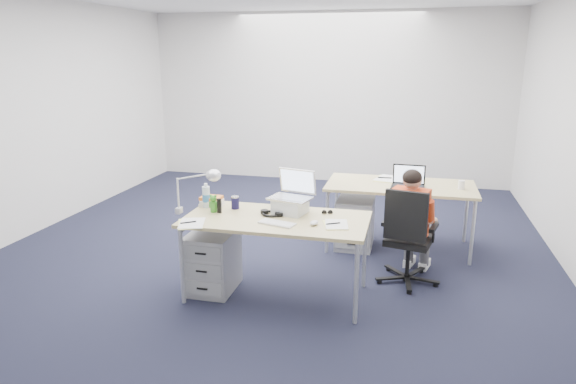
{
  "coord_description": "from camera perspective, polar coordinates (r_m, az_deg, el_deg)",
  "views": [
    {
      "loc": [
        1.41,
        -5.07,
        2.11
      ],
      "look_at": [
        0.31,
        -0.51,
        0.85
      ],
      "focal_mm": 32.0,
      "sensor_mm": 36.0,
      "label": 1
    }
  ],
  "objects": [
    {
      "name": "drawer_pedestal_far",
      "position": [
        5.83,
        7.44,
        -3.42
      ],
      "size": [
        0.4,
        0.5,
        0.55
      ],
      "primitive_type": "cube",
      "color": "#999A9E",
      "rests_on": "ground"
    },
    {
      "name": "desk_lamp",
      "position": [
        4.6,
        -10.65,
        0.17
      ],
      "size": [
        0.4,
        0.19,
        0.44
      ],
      "primitive_type": null,
      "rotation": [
        0.0,
        0.0,
        0.14
      ],
      "color": "silver",
      "rests_on": "desk_near"
    },
    {
      "name": "office_chair",
      "position": [
        5.01,
        13.12,
        -6.95
      ],
      "size": [
        0.71,
        0.71,
        0.94
      ],
      "rotation": [
        0.0,
        0.0,
        -0.21
      ],
      "color": "black",
      "rests_on": "ground"
    },
    {
      "name": "far_cup",
      "position": [
        5.72,
        18.71,
        0.76
      ],
      "size": [
        0.08,
        0.08,
        0.09
      ],
      "primitive_type": "cylinder",
      "rotation": [
        0.0,
        0.0,
        -0.24
      ],
      "color": "white",
      "rests_on": "desk_far"
    },
    {
      "name": "seated_person",
      "position": [
        5.06,
        13.7,
        -3.32
      ],
      "size": [
        0.42,
        0.63,
        1.09
      ],
      "rotation": [
        0.0,
        0.0,
        -0.26
      ],
      "color": "#BD3E1B",
      "rests_on": "ground"
    },
    {
      "name": "sunglasses",
      "position": [
        4.6,
        4.38,
        -2.28
      ],
      "size": [
        0.11,
        0.07,
        0.02
      ],
      "primitive_type": null,
      "rotation": [
        0.0,
        0.0,
        0.26
      ],
      "color": "black",
      "rests_on": "desk_near"
    },
    {
      "name": "floor",
      "position": [
        5.67,
        -1.81,
        -6.82
      ],
      "size": [
        7.0,
        7.0,
        0.0
      ],
      "primitive_type": "plane",
      "color": "black",
      "rests_on": "ground"
    },
    {
      "name": "silver_laptop",
      "position": [
        4.56,
        0.24,
        -0.09
      ],
      "size": [
        0.41,
        0.36,
        0.38
      ],
      "primitive_type": null,
      "rotation": [
        0.0,
        0.0,
        -0.24
      ],
      "color": "silver",
      "rests_on": "desk_near"
    },
    {
      "name": "book_stack",
      "position": [
        4.87,
        -8.48,
        -1.02
      ],
      "size": [
        0.23,
        0.19,
        0.09
      ],
      "primitive_type": "cube",
      "rotation": [
        0.0,
        0.0,
        0.18
      ],
      "color": "silver",
      "rests_on": "desk_near"
    },
    {
      "name": "computer_mouse",
      "position": [
        4.3,
        2.92,
        -3.45
      ],
      "size": [
        0.09,
        0.11,
        0.04
      ],
      "primitive_type": "ellipsoid",
      "rotation": [
        0.0,
        0.0,
        -0.24
      ],
      "color": "white",
      "rests_on": "desk_near"
    },
    {
      "name": "bear_figurine",
      "position": [
        4.67,
        -8.29,
        -1.24
      ],
      "size": [
        0.1,
        0.08,
        0.16
      ],
      "primitive_type": null,
      "rotation": [
        0.0,
        0.0,
        0.25
      ],
      "color": "#227C21",
      "rests_on": "desk_near"
    },
    {
      "name": "cordless_phone",
      "position": [
        4.64,
        -7.64,
        -1.53
      ],
      "size": [
        0.04,
        0.03,
        0.13
      ],
      "primitive_type": "cube",
      "rotation": [
        0.0,
        0.0,
        -0.27
      ],
      "color": "black",
      "rests_on": "desk_near"
    },
    {
      "name": "desk_near",
      "position": [
        4.5,
        -1.32,
        -3.46
      ],
      "size": [
        1.6,
        0.8,
        0.73
      ],
      "color": "tan",
      "rests_on": "ground"
    },
    {
      "name": "room",
      "position": [
        5.27,
        -1.96,
        10.73
      ],
      "size": [
        6.02,
        7.02,
        2.8
      ],
      "color": "silver",
      "rests_on": "ground"
    },
    {
      "name": "desk_far",
      "position": [
        5.77,
        12.37,
        0.38
      ],
      "size": [
        1.6,
        0.8,
        0.73
      ],
      "color": "tan",
      "rests_on": "ground"
    },
    {
      "name": "wireless_keyboard",
      "position": [
        4.32,
        -1.22,
        -3.48
      ],
      "size": [
        0.33,
        0.21,
        0.02
      ],
      "primitive_type": "cube",
      "rotation": [
        0.0,
        0.0,
        -0.28
      ],
      "color": "white",
      "rests_on": "desk_near"
    },
    {
      "name": "can_koozie",
      "position": [
        4.75,
        -5.89,
        -1.16
      ],
      "size": [
        0.09,
        0.09,
        0.12
      ],
      "primitive_type": "cylinder",
      "rotation": [
        0.0,
        0.0,
        -0.23
      ],
      "color": "#151239",
      "rests_on": "desk_near"
    },
    {
      "name": "headphones",
      "position": [
        4.56,
        -1.84,
        -2.34
      ],
      "size": [
        0.27,
        0.23,
        0.04
      ],
      "primitive_type": null,
      "rotation": [
        0.0,
        0.0,
        -0.3
      ],
      "color": "black",
      "rests_on": "desk_near"
    },
    {
      "name": "drawer_pedestal_near",
      "position": [
        4.8,
        -8.36,
        -7.6
      ],
      "size": [
        0.4,
        0.5,
        0.55
      ],
      "primitive_type": "cube",
      "color": "#999A9E",
      "rests_on": "ground"
    },
    {
      "name": "water_bottle",
      "position": [
        4.82,
        -9.09,
        -0.38
      ],
      "size": [
        0.09,
        0.09,
        0.23
      ],
      "primitive_type": "cylinder",
      "rotation": [
        0.0,
        0.0,
        -0.26
      ],
      "color": "silver",
      "rests_on": "desk_near"
    },
    {
      "name": "papers_left",
      "position": [
        4.39,
        -10.79,
        -3.47
      ],
      "size": [
        0.28,
        0.34,
        0.01
      ],
      "primitive_type": "cube",
      "rotation": [
        0.0,
        0.0,
        0.34
      ],
      "color": "#F8F78F",
      "rests_on": "desk_near"
    },
    {
      "name": "papers_right",
      "position": [
        4.31,
        5.28,
        -3.63
      ],
      "size": [
        0.24,
        0.3,
        0.01
      ],
      "primitive_type": "cube",
      "rotation": [
        0.0,
        0.0,
        0.23
      ],
      "color": "#F8F78F",
      "rests_on": "desk_near"
    },
    {
      "name": "far_papers",
      "position": [
        5.97,
        10.9,
        1.44
      ],
      "size": [
        0.31,
        0.38,
        0.01
      ],
      "primitive_type": "cube",
      "rotation": [
        0.0,
        0.0,
        -0.24
      ],
      "color": "white",
      "rests_on": "desk_far"
    },
    {
      "name": "dark_laptop",
      "position": [
        5.6,
        13.22,
        1.69
      ],
      "size": [
        0.36,
        0.35,
        0.25
      ],
      "primitive_type": null,
      "rotation": [
        0.0,
        0.0,
        -0.06
      ],
      "color": "black",
      "rests_on": "desk_far"
    }
  ]
}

